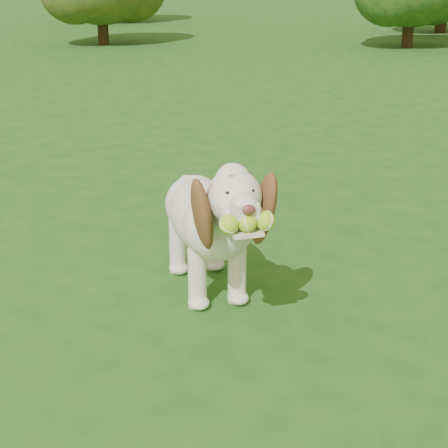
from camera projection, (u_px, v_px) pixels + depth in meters
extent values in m
plane|color=#1C4A15|center=(312.00, 279.00, 3.51)|extent=(80.00, 80.00, 0.00)
ellipsoid|color=silver|center=(205.00, 216.00, 3.34)|extent=(0.34, 0.61, 0.31)
ellipsoid|color=silver|center=(218.00, 225.00, 3.12)|extent=(0.32, 0.32, 0.30)
ellipsoid|color=silver|center=(194.00, 204.00, 3.53)|extent=(0.29, 0.29, 0.28)
cylinder|color=silver|center=(226.00, 216.00, 2.99)|extent=(0.18, 0.25, 0.24)
sphere|color=silver|center=(234.00, 197.00, 2.85)|extent=(0.23, 0.23, 0.21)
sphere|color=silver|center=(233.00, 181.00, 2.85)|extent=(0.15, 0.15, 0.14)
cube|color=silver|center=(243.00, 208.00, 2.74)|extent=(0.10, 0.13, 0.06)
ellipsoid|color=#592D28|center=(249.00, 210.00, 2.68)|extent=(0.05, 0.04, 0.04)
cube|color=silver|center=(244.00, 230.00, 2.76)|extent=(0.12, 0.14, 0.01)
ellipsoid|color=brown|center=(202.00, 214.00, 2.85)|extent=(0.13, 0.21, 0.33)
ellipsoid|color=brown|center=(264.00, 209.00, 2.91)|extent=(0.13, 0.20, 0.33)
cylinder|color=silver|center=(188.00, 189.00, 3.63)|extent=(0.06, 0.15, 0.12)
cylinder|color=silver|center=(197.00, 278.00, 3.20)|extent=(0.09, 0.09, 0.27)
cylinder|color=silver|center=(237.00, 274.00, 3.25)|extent=(0.09, 0.09, 0.27)
cylinder|color=silver|center=(178.00, 246.00, 3.55)|extent=(0.09, 0.09, 0.27)
cylinder|color=silver|center=(214.00, 242.00, 3.60)|extent=(0.09, 0.09, 0.27)
sphere|color=#A6E422|center=(229.00, 224.00, 2.69)|extent=(0.08, 0.08, 0.07)
sphere|color=#A6E422|center=(247.00, 223.00, 2.71)|extent=(0.08, 0.08, 0.07)
sphere|color=#A6E422|center=(265.00, 221.00, 2.73)|extent=(0.08, 0.08, 0.07)
cylinder|color=#382314|center=(112.00, 7.00, 16.11)|extent=(0.21, 0.21, 0.66)
cylinder|color=#382314|center=(103.00, 27.00, 12.31)|extent=(0.18, 0.18, 0.58)
cylinder|color=#382314|center=(408.00, 29.00, 11.94)|extent=(0.18, 0.18, 0.57)
cylinder|color=#382314|center=(442.00, 14.00, 14.16)|extent=(0.21, 0.21, 0.69)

